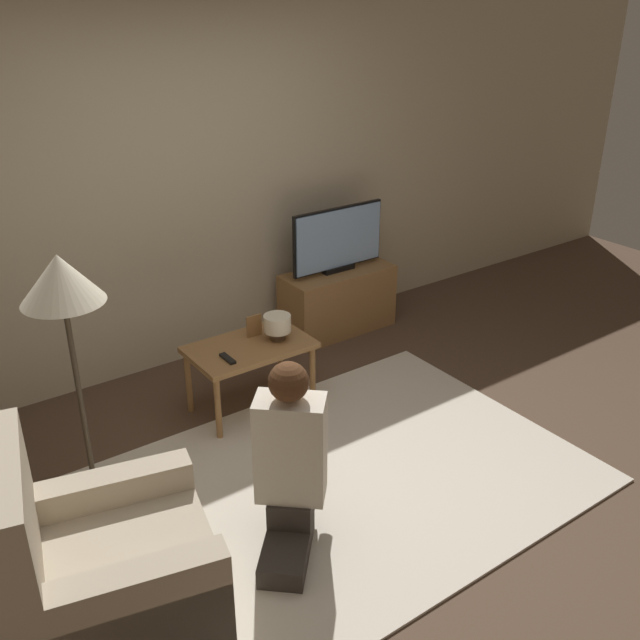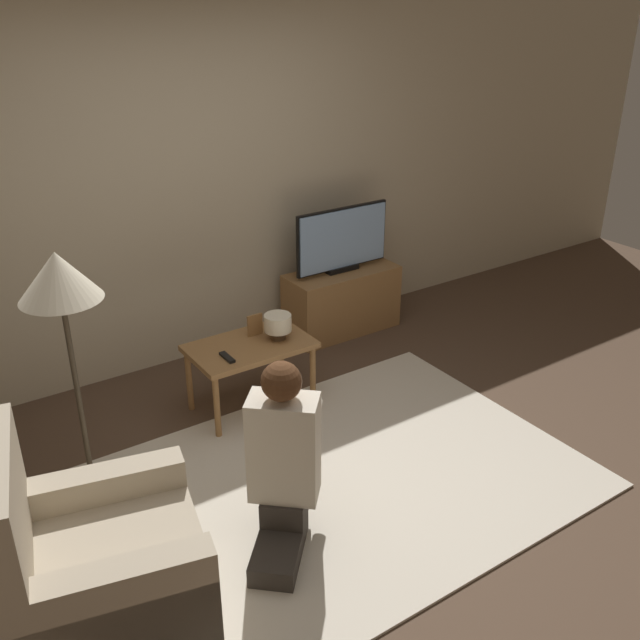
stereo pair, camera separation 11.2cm
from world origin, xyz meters
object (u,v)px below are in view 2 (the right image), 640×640
Objects in this scene: floor_lamp at (60,290)px; person_kneeling at (283,456)px; coffee_table at (250,352)px; table_lamp at (278,324)px; tv at (342,239)px; armchair at (93,572)px.

floor_lamp is 1.39m from person_kneeling.
table_lamp is (0.19, -0.04, 0.16)m from coffee_table.
person_kneeling is (-1.66, -1.83, -0.27)m from tv.
floor_lamp is at bearing -172.36° from table_lamp.
coffee_table is 4.40× the size of table_lamp.
armchair is 5.53× the size of table_lamp.
tv is at bearing 19.77° from floor_lamp.
coffee_table is 1.30m from person_kneeling.
armchair is at bearing -144.18° from table_lamp.
tv is 1.05× the size of coffee_table.
tv is 2.49m from person_kneeling.
armchair is at bearing -144.95° from tv.
tv is 1.21m from table_lamp.
person_kneeling is at bearing -132.31° from tv.
person_kneeling is 5.61× the size of table_lamp.
coffee_table is 0.78× the size of person_kneeling.
floor_lamp reaches higher than coffee_table.
tv reaches higher than person_kneeling.
floor_lamp reaches higher than table_lamp.
tv is 2.53m from floor_lamp.
person_kneeling reaches higher than armchair.
coffee_table is at bearing -69.30° from person_kneeling.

